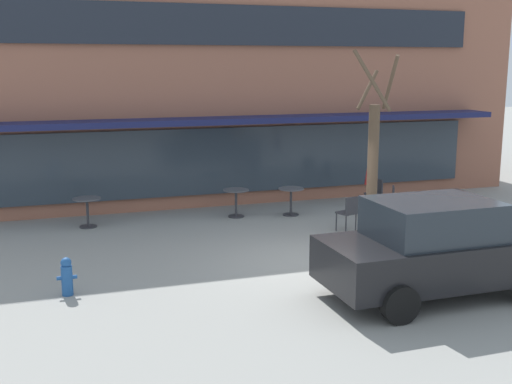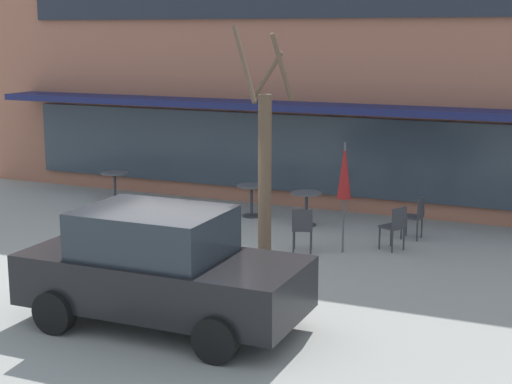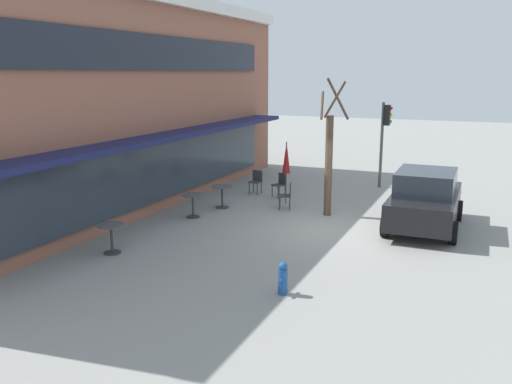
{
  "view_description": "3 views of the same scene",
  "coord_description": "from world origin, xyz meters",
  "px_view_note": "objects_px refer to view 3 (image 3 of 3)",
  "views": [
    {
      "loc": [
        -5.26,
        -11.72,
        4.09
      ],
      "look_at": [
        -0.47,
        2.71,
        1.05
      ],
      "focal_mm": 45.0,
      "sensor_mm": 36.0,
      "label": 1
    },
    {
      "loc": [
        7.0,
        -11.89,
        4.3
      ],
      "look_at": [
        0.31,
        3.19,
        0.91
      ],
      "focal_mm": 55.0,
      "sensor_mm": 36.0,
      "label": 2
    },
    {
      "loc": [
        -14.97,
        -3.99,
        4.54
      ],
      "look_at": [
        0.19,
        2.64,
        0.88
      ],
      "focal_mm": 38.0,
      "sensor_mm": 36.0,
      "label": 3
    }
  ],
  "objects_px": {
    "cafe_table_streetside": "(111,234)",
    "cafe_table_by_tree": "(193,202)",
    "cafe_chair_1": "(256,180)",
    "parked_sedan": "(425,200)",
    "cafe_chair_2": "(287,194)",
    "street_tree": "(329,159)",
    "cafe_table_near_wall": "(222,193)",
    "cafe_chair_0": "(280,183)",
    "traffic_light_pole": "(385,130)",
    "patio_umbrella_green_folded": "(286,158)",
    "fire_hydrant": "(283,278)"
  },
  "relations": [
    {
      "from": "parked_sedan",
      "to": "fire_hydrant",
      "type": "height_order",
      "value": "parked_sedan"
    },
    {
      "from": "cafe_table_near_wall",
      "to": "cafe_chair_2",
      "type": "height_order",
      "value": "cafe_chair_2"
    },
    {
      "from": "cafe_table_near_wall",
      "to": "cafe_table_streetside",
      "type": "xyz_separation_m",
      "value": [
        -5.39,
        0.4,
        0.0
      ]
    },
    {
      "from": "cafe_table_by_tree",
      "to": "street_tree",
      "type": "height_order",
      "value": "street_tree"
    },
    {
      "from": "cafe_chair_2",
      "to": "street_tree",
      "type": "bearing_deg",
      "value": -97.04
    },
    {
      "from": "street_tree",
      "to": "traffic_light_pole",
      "type": "height_order",
      "value": "street_tree"
    },
    {
      "from": "cafe_chair_0",
      "to": "parked_sedan",
      "type": "height_order",
      "value": "parked_sedan"
    },
    {
      "from": "parked_sedan",
      "to": "street_tree",
      "type": "height_order",
      "value": "street_tree"
    },
    {
      "from": "cafe_chair_0",
      "to": "cafe_chair_1",
      "type": "height_order",
      "value": "same"
    },
    {
      "from": "cafe_chair_1",
      "to": "cafe_table_near_wall",
      "type": "bearing_deg",
      "value": 175.95
    },
    {
      "from": "cafe_table_near_wall",
      "to": "cafe_chair_0",
      "type": "relative_size",
      "value": 0.85
    },
    {
      "from": "cafe_table_by_tree",
      "to": "fire_hydrant",
      "type": "xyz_separation_m",
      "value": [
        -4.6,
        -4.83,
        -0.16
      ]
    },
    {
      "from": "cafe_table_near_wall",
      "to": "cafe_table_by_tree",
      "type": "relative_size",
      "value": 1.0
    },
    {
      "from": "cafe_chair_1",
      "to": "traffic_light_pole",
      "type": "distance_m",
      "value": 5.51
    },
    {
      "from": "cafe_chair_0",
      "to": "cafe_chair_2",
      "type": "height_order",
      "value": "same"
    },
    {
      "from": "patio_umbrella_green_folded",
      "to": "cafe_chair_0",
      "type": "xyz_separation_m",
      "value": [
        0.9,
        0.57,
        -1.1
      ]
    },
    {
      "from": "cafe_chair_2",
      "to": "cafe_chair_1",
      "type": "bearing_deg",
      "value": 46.8
    },
    {
      "from": "patio_umbrella_green_folded",
      "to": "cafe_chair_0",
      "type": "relative_size",
      "value": 2.47
    },
    {
      "from": "cafe_table_near_wall",
      "to": "street_tree",
      "type": "bearing_deg",
      "value": -81.82
    },
    {
      "from": "cafe_table_streetside",
      "to": "cafe_chair_2",
      "type": "relative_size",
      "value": 0.85
    },
    {
      "from": "parked_sedan",
      "to": "fire_hydrant",
      "type": "xyz_separation_m",
      "value": [
        -6.26,
        2.1,
        -0.53
      ]
    },
    {
      "from": "cafe_chair_2",
      "to": "parked_sedan",
      "type": "distance_m",
      "value": 4.57
    },
    {
      "from": "cafe_chair_2",
      "to": "traffic_light_pole",
      "type": "relative_size",
      "value": 0.26
    },
    {
      "from": "cafe_table_near_wall",
      "to": "cafe_chair_1",
      "type": "relative_size",
      "value": 0.85
    },
    {
      "from": "traffic_light_pole",
      "to": "fire_hydrant",
      "type": "xyz_separation_m",
      "value": [
        -11.71,
        -0.17,
        -1.94
      ]
    },
    {
      "from": "cafe_chair_0",
      "to": "cafe_table_by_tree",
      "type": "bearing_deg",
      "value": 158.34
    },
    {
      "from": "parked_sedan",
      "to": "cafe_chair_2",
      "type": "bearing_deg",
      "value": 83.3
    },
    {
      "from": "cafe_table_near_wall",
      "to": "cafe_chair_0",
      "type": "distance_m",
      "value": 2.64
    },
    {
      "from": "cafe_table_streetside",
      "to": "cafe_chair_2",
      "type": "distance_m",
      "value": 6.59
    },
    {
      "from": "cafe_chair_1",
      "to": "parked_sedan",
      "type": "bearing_deg",
      "value": -109.97
    },
    {
      "from": "cafe_table_streetside",
      "to": "cafe_chair_0",
      "type": "relative_size",
      "value": 0.85
    },
    {
      "from": "cafe_chair_1",
      "to": "cafe_chair_2",
      "type": "distance_m",
      "value": 2.65
    },
    {
      "from": "street_tree",
      "to": "traffic_light_pole",
      "type": "relative_size",
      "value": 1.29
    },
    {
      "from": "street_tree",
      "to": "traffic_light_pole",
      "type": "distance_m",
      "value": 5.19
    },
    {
      "from": "cafe_table_by_tree",
      "to": "parked_sedan",
      "type": "height_order",
      "value": "parked_sedan"
    },
    {
      "from": "cafe_table_streetside",
      "to": "patio_umbrella_green_folded",
      "type": "bearing_deg",
      "value": -17.85
    },
    {
      "from": "cafe_table_by_tree",
      "to": "traffic_light_pole",
      "type": "distance_m",
      "value": 8.68
    },
    {
      "from": "street_tree",
      "to": "fire_hydrant",
      "type": "bearing_deg",
      "value": -171.77
    },
    {
      "from": "street_tree",
      "to": "patio_umbrella_green_folded",
      "type": "bearing_deg",
      "value": 62.79
    },
    {
      "from": "cafe_table_near_wall",
      "to": "traffic_light_pole",
      "type": "relative_size",
      "value": 0.22
    },
    {
      "from": "parked_sedan",
      "to": "street_tree",
      "type": "distance_m",
      "value": 3.22
    },
    {
      "from": "cafe_chair_0",
      "to": "parked_sedan",
      "type": "bearing_deg",
      "value": -111.85
    },
    {
      "from": "cafe_table_streetside",
      "to": "cafe_table_by_tree",
      "type": "relative_size",
      "value": 1.0
    },
    {
      "from": "patio_umbrella_green_folded",
      "to": "cafe_chair_2",
      "type": "height_order",
      "value": "patio_umbrella_green_folded"
    },
    {
      "from": "cafe_table_near_wall",
      "to": "cafe_chair_2",
      "type": "distance_m",
      "value": 2.22
    },
    {
      "from": "cafe_table_streetside",
      "to": "parked_sedan",
      "type": "height_order",
      "value": "parked_sedan"
    },
    {
      "from": "cafe_table_near_wall",
      "to": "patio_umbrella_green_folded",
      "type": "xyz_separation_m",
      "value": [
        1.43,
        -1.79,
        1.11
      ]
    },
    {
      "from": "cafe_chair_1",
      "to": "street_tree",
      "type": "relative_size",
      "value": 0.2
    },
    {
      "from": "cafe_table_streetside",
      "to": "street_tree",
      "type": "xyz_separation_m",
      "value": [
        5.91,
        -3.99,
        1.33
      ]
    },
    {
      "from": "cafe_table_near_wall",
      "to": "parked_sedan",
      "type": "xyz_separation_m",
      "value": [
        0.17,
        -6.63,
        0.36
      ]
    }
  ]
}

